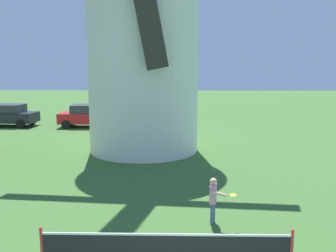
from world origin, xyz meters
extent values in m
cylinder|color=white|center=(-1.74, 13.50, 4.77)|extent=(5.37, 5.37, 9.55)
cube|color=black|center=(-0.31, 1.96, 0.68)|extent=(4.89, 0.01, 0.55)
cube|color=white|center=(-0.31, 1.96, 0.97)|extent=(4.89, 0.02, 0.04)
cylinder|color=slate|center=(0.91, 4.76, 0.29)|extent=(0.12, 0.12, 0.58)
cylinder|color=slate|center=(0.87, 4.63, 0.29)|extent=(0.12, 0.12, 0.58)
cube|color=pink|center=(0.89, 4.69, 0.83)|extent=(0.22, 0.31, 0.51)
sphere|color=#DBB28E|center=(0.89, 4.69, 1.18)|extent=(0.19, 0.19, 0.19)
cylinder|color=#DBB28E|center=(0.93, 4.87, 0.81)|extent=(0.08, 0.08, 0.38)
cylinder|color=#DBB28E|center=(1.02, 4.49, 0.91)|extent=(0.40, 0.17, 0.15)
cylinder|color=yellow|center=(1.17, 4.46, 0.91)|extent=(0.22, 0.08, 0.04)
ellipsoid|color=yellow|center=(1.38, 4.40, 0.91)|extent=(0.23, 0.28, 0.03)
cube|color=#1E232D|center=(-12.08, 20.84, 0.65)|extent=(4.19, 2.02, 0.70)
cube|color=#2D333D|center=(-12.08, 20.84, 1.28)|extent=(2.39, 1.68, 0.56)
cylinder|color=black|center=(-10.63, 21.57, 0.30)|extent=(0.61, 0.23, 0.60)
cylinder|color=black|center=(-10.76, 19.88, 0.30)|extent=(0.61, 0.23, 0.60)
cube|color=red|center=(-6.27, 20.63, 0.65)|extent=(3.99, 1.81, 0.70)
cube|color=#2D333D|center=(-6.27, 20.63, 1.28)|extent=(2.25, 1.56, 0.56)
cylinder|color=black|center=(-4.95, 21.52, 0.30)|extent=(0.60, 0.20, 0.60)
cylinder|color=black|center=(-4.90, 19.82, 0.30)|extent=(0.60, 0.20, 0.60)
cylinder|color=black|center=(-7.63, 21.44, 0.30)|extent=(0.60, 0.20, 0.60)
cylinder|color=black|center=(-7.58, 19.74, 0.30)|extent=(0.60, 0.20, 0.60)
camera|label=1|loc=(-0.11, -4.82, 4.23)|focal=39.50mm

